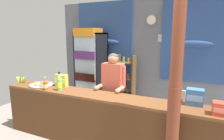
{
  "coord_description": "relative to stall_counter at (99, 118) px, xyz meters",
  "views": [
    {
      "loc": [
        1.38,
        -2.29,
        1.93
      ],
      "look_at": [
        -0.18,
        1.05,
        1.23
      ],
      "focal_mm": 31.42,
      "sensor_mm": 36.0,
      "label": 1
    }
  ],
  "objects": [
    {
      "name": "soda_bottle_iced_tea",
      "position": [
        -1.04,
        -0.06,
        0.46
      ],
      "size": [
        0.08,
        0.08,
        0.24
      ],
      "color": "brown",
      "rests_on": "stall_counter"
    },
    {
      "name": "banana_bunch",
      "position": [
        -1.86,
        0.12,
        0.42
      ],
      "size": [
        0.27,
        0.06,
        0.16
      ],
      "color": "#B7C647",
      "rests_on": "stall_counter"
    },
    {
      "name": "snack_box_crackers",
      "position": [
        1.72,
        0.02,
        0.44
      ],
      "size": [
        0.18,
        0.15,
        0.17
      ],
      "color": "#E5422D",
      "rests_on": "stall_counter"
    },
    {
      "name": "bottle_shelf_rack",
      "position": [
        -0.33,
        2.08,
        0.14
      ],
      "size": [
        0.48,
        0.28,
        1.37
      ],
      "color": "brown",
      "rests_on": "ground"
    },
    {
      "name": "snack_box_biscuit",
      "position": [
        1.41,
        0.26,
        0.48
      ],
      "size": [
        0.23,
        0.16,
        0.23
      ],
      "color": "#3D75B7",
      "rests_on": "stall_counter"
    },
    {
      "name": "drink_fridge",
      "position": [
        -1.22,
        1.78,
        0.55
      ],
      "size": [
        0.7,
        0.67,
        2.05
      ],
      "color": "black",
      "rests_on": "ground"
    },
    {
      "name": "ground_plane",
      "position": [
        0.09,
        0.72,
        -0.57
      ],
      "size": [
        6.87,
        6.87,
        0.0
      ],
      "primitive_type": "plane",
      "color": "gray"
    },
    {
      "name": "soda_bottle_lime_soda",
      "position": [
        -0.79,
        0.02,
        0.5
      ],
      "size": [
        0.09,
        0.09,
        0.33
      ],
      "color": "#75C64C",
      "rests_on": "stall_counter"
    },
    {
      "name": "stall_counter",
      "position": [
        0.0,
        0.0,
        0.0
      ],
      "size": [
        3.84,
        0.47,
        0.92
      ],
      "color": "brown",
      "rests_on": "ground"
    },
    {
      "name": "timber_post",
      "position": [
        1.19,
        -0.24,
        0.67
      ],
      "size": [
        0.18,
        0.16,
        2.59
      ],
      "color": "brown",
      "rests_on": "ground"
    },
    {
      "name": "back_wall_curtained",
      "position": [
        0.08,
        2.35,
        0.87
      ],
      "size": [
        4.96,
        0.22,
        2.76
      ],
      "color": "slate",
      "rests_on": "ground"
    },
    {
      "name": "pastry_tray",
      "position": [
        -1.33,
        0.13,
        0.38
      ],
      "size": [
        0.46,
        0.46,
        0.07
      ],
      "color": "#BCBCC1",
      "rests_on": "stall_counter"
    },
    {
      "name": "plastic_lawn_chair",
      "position": [
        1.2,
        1.31,
        -0.07
      ],
      "size": [
        0.56,
        0.56,
        0.86
      ],
      "color": "silver",
      "rests_on": "ground"
    },
    {
      "name": "snack_box_instant_noodle",
      "position": [
        -0.94,
        0.25,
        0.47
      ],
      "size": [
        0.24,
        0.11,
        0.23
      ],
      "color": "#EAD14C",
      "rests_on": "stall_counter"
    },
    {
      "name": "shopkeeper",
      "position": [
        -0.0,
        0.57,
        0.42
      ],
      "size": [
        0.49,
        0.42,
        1.57
      ],
      "color": "#28282D",
      "rests_on": "ground"
    }
  ]
}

